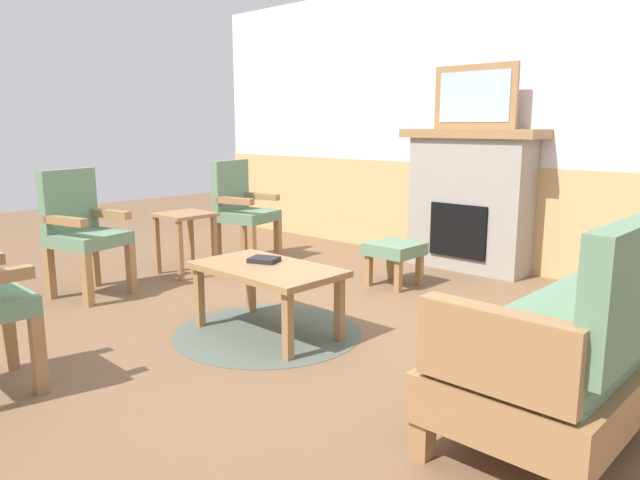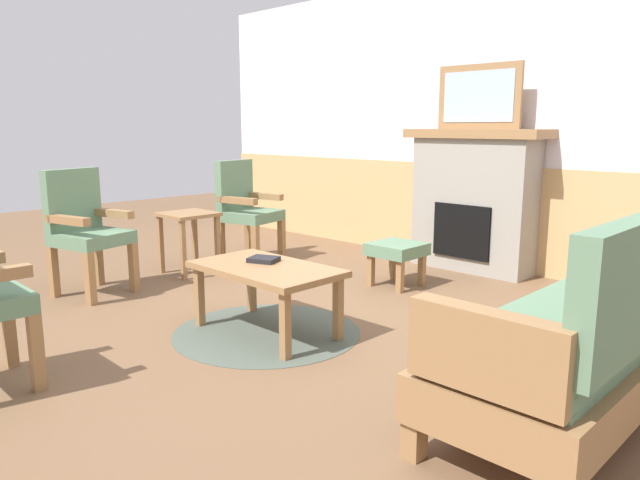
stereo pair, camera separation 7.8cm
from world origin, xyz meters
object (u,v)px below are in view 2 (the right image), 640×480
object	(u,v)px
book_on_table	(264,259)
armchair_near_fireplace	(245,206)
fireplace	(474,199)
armchair_by_window_left	(85,226)
couch	(591,332)
side_table	(188,225)
framed_picture	(479,97)
footstool	(397,252)
coffee_table	(266,274)

from	to	relation	value
book_on_table	armchair_near_fireplace	world-z (taller)	armchair_near_fireplace
fireplace	armchair_by_window_left	xyz separation A→B (m)	(-1.75, -2.83, -0.11)
armchair_near_fireplace	fireplace	bearing A→B (deg)	34.10
couch	armchair_by_window_left	size ratio (longest dim) A/B	1.84
armchair_near_fireplace	side_table	distance (m)	0.69
framed_picture	book_on_table	distance (m)	2.63
fireplace	framed_picture	distance (m)	0.91
armchair_by_window_left	armchair_near_fireplace	bearing A→B (deg)	91.27
fireplace	footstool	world-z (taller)	fireplace
framed_picture	armchair_near_fireplace	size ratio (longest dim) A/B	0.82
coffee_table	book_on_table	xyz separation A→B (m)	(-0.10, 0.07, 0.07)
couch	book_on_table	xyz separation A→B (m)	(-1.99, -0.23, 0.06)
fireplace	armchair_near_fireplace	xyz separation A→B (m)	(-1.79, -1.21, -0.11)
framed_picture	book_on_table	xyz separation A→B (m)	(-0.14, -2.38, -1.10)
fireplace	framed_picture	size ratio (longest dim) A/B	1.62
framed_picture	footstool	xyz separation A→B (m)	(-0.14, -0.95, -1.28)
couch	armchair_near_fireplace	distance (m)	3.76
couch	book_on_table	distance (m)	2.00
fireplace	armchair_by_window_left	distance (m)	3.33
couch	footstool	world-z (taller)	couch
fireplace	coffee_table	world-z (taller)	fireplace
framed_picture	coffee_table	xyz separation A→B (m)	(-0.04, -2.44, -1.17)
footstool	armchair_near_fireplace	bearing A→B (deg)	-170.81
couch	book_on_table	world-z (taller)	couch
armchair_near_fireplace	framed_picture	bearing A→B (deg)	34.10
footstool	armchair_by_window_left	size ratio (longest dim) A/B	0.41
fireplace	framed_picture	xyz separation A→B (m)	(0.00, 0.00, 0.91)
coffee_table	fireplace	bearing A→B (deg)	89.00
framed_picture	footstool	bearing A→B (deg)	-98.56
couch	armchair_near_fireplace	size ratio (longest dim) A/B	1.84
framed_picture	side_table	distance (m)	2.81
couch	framed_picture	bearing A→B (deg)	130.63
coffee_table	footstool	size ratio (longest dim) A/B	2.40
coffee_table	armchair_by_window_left	size ratio (longest dim) A/B	0.98
armchair_by_window_left	side_table	size ratio (longest dim) A/B	1.78
couch	side_table	size ratio (longest dim) A/B	3.27
coffee_table	book_on_table	size ratio (longest dim) A/B	5.36
armchair_by_window_left	framed_picture	bearing A→B (deg)	58.18
footstool	armchair_by_window_left	xyz separation A→B (m)	(-1.61, -1.88, 0.25)
armchair_near_fireplace	side_table	xyz separation A→B (m)	(0.05, -0.68, -0.10)
framed_picture	armchair_near_fireplace	distance (m)	2.39
framed_picture	couch	bearing A→B (deg)	-49.37
couch	coffee_table	xyz separation A→B (m)	(-1.89, -0.29, -0.01)
book_on_table	footstool	xyz separation A→B (m)	(-0.00, 1.43, -0.17)
armchair_near_fireplace	armchair_by_window_left	size ratio (longest dim) A/B	1.00
coffee_table	framed_picture	bearing A→B (deg)	89.00
couch	side_table	distance (m)	3.60
framed_picture	side_table	bearing A→B (deg)	-132.62
couch	side_table	world-z (taller)	couch
couch	book_on_table	size ratio (longest dim) A/B	10.06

